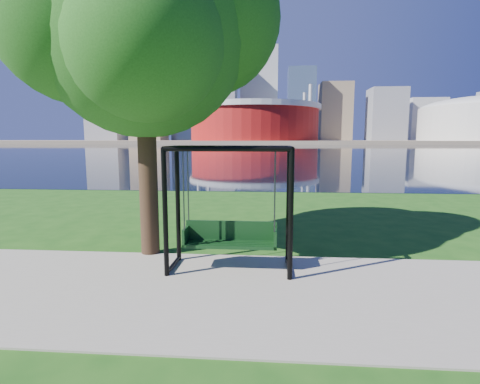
# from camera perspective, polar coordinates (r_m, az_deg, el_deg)

# --- Properties ---
(ground) EXTENTS (900.00, 900.00, 0.00)m
(ground) POSITION_cam_1_polar(r_m,az_deg,el_deg) (7.10, 2.19, -13.54)
(ground) COLOR #1E5114
(ground) RESTS_ON ground
(path) EXTENTS (120.00, 4.00, 0.03)m
(path) POSITION_cam_1_polar(r_m,az_deg,el_deg) (6.64, 2.00, -15.00)
(path) COLOR #9E937F
(path) RESTS_ON ground
(river) EXTENTS (900.00, 180.00, 0.02)m
(river) POSITION_cam_1_polar(r_m,az_deg,el_deg) (108.63, 4.49, 6.59)
(river) COLOR black
(river) RESTS_ON ground
(far_bank) EXTENTS (900.00, 228.00, 2.00)m
(far_bank) POSITION_cam_1_polar(r_m,az_deg,el_deg) (312.61, 4.59, 7.66)
(far_bank) COLOR #937F60
(far_bank) RESTS_ON ground
(stadium) EXTENTS (83.00, 83.00, 32.00)m
(stadium) POSITION_cam_1_polar(r_m,az_deg,el_deg) (242.10, 2.20, 10.73)
(stadium) COLOR maroon
(stadium) RESTS_ON far_bank
(skyline) EXTENTS (392.00, 66.00, 96.50)m
(skyline) POSITION_cam_1_polar(r_m,az_deg,el_deg) (327.72, 3.90, 13.79)
(skyline) COLOR gray
(skyline) RESTS_ON far_bank
(swing) EXTENTS (2.43, 1.06, 2.49)m
(swing) POSITION_cam_1_polar(r_m,az_deg,el_deg) (7.41, -1.51, -2.93)
(swing) COLOR black
(swing) RESTS_ON ground
(park_tree) EXTENTS (5.84, 5.28, 7.26)m
(park_tree) POSITION_cam_1_polar(r_m,az_deg,el_deg) (8.99, -14.79, 23.45)
(park_tree) COLOR black
(park_tree) RESTS_ON ground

